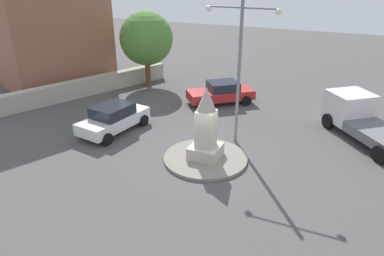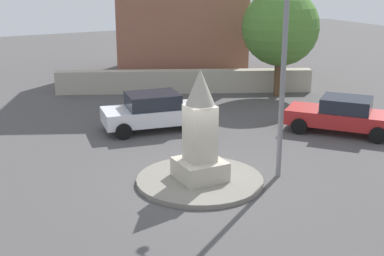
% 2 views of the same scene
% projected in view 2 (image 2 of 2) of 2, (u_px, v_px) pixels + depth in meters
% --- Properties ---
extents(ground_plane, '(80.00, 80.00, 0.00)m').
position_uv_depth(ground_plane, '(200.00, 182.00, 16.35)').
color(ground_plane, '#4F4C4C').
extents(traffic_island, '(3.93, 3.93, 0.15)m').
position_uv_depth(traffic_island, '(200.00, 180.00, 16.33)').
color(traffic_island, gray).
rests_on(traffic_island, ground).
extents(monument, '(1.38, 1.38, 3.42)m').
position_uv_depth(monument, '(200.00, 134.00, 15.88)').
color(monument, '#B2AA99').
rests_on(monument, traffic_island).
extents(streetlamp, '(3.49, 0.28, 7.18)m').
position_uv_depth(streetlamp, '(285.00, 39.00, 15.58)').
color(streetlamp, slate).
rests_on(streetlamp, ground).
extents(car_red_waiting, '(4.38, 4.02, 1.46)m').
position_uv_depth(car_red_waiting, '(343.00, 115.00, 21.05)').
color(car_red_waiting, '#B22323').
rests_on(car_red_waiting, ground).
extents(car_white_near_island, '(2.48, 4.32, 1.53)m').
position_uv_depth(car_white_near_island, '(153.00, 111.00, 21.44)').
color(car_white_near_island, silver).
rests_on(car_white_near_island, ground).
extents(stone_boundary_wall, '(6.19, 12.57, 1.19)m').
position_uv_depth(stone_boundary_wall, '(184.00, 81.00, 27.91)').
color(stone_boundary_wall, '#B2AA99').
rests_on(stone_boundary_wall, ground).
extents(tree_near_wall, '(3.88, 3.88, 5.46)m').
position_uv_depth(tree_near_wall, '(280.00, 27.00, 26.34)').
color(tree_near_wall, brown).
rests_on(tree_near_wall, ground).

